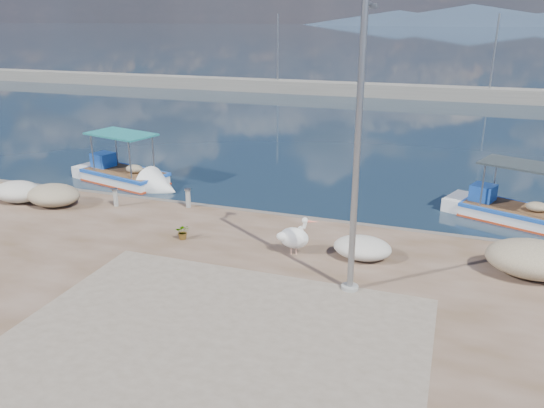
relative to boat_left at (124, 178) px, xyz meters
The scene contains 15 objects.
ground 11.71m from the boat_left, 42.74° to the right, with size 1400.00×1400.00×0.00m, color #162635.
quay_patch 14.56m from the boat_left, 48.75° to the right, with size 9.00×7.00×0.01m, color gray.
breakwater 33.19m from the boat_left, 74.99° to the left, with size 120.00×2.20×7.50m.
mountains 642.25m from the boat_left, 88.84° to the left, with size 370.00×280.00×22.00m.
boat_left is the anchor object (origin of this frame).
boat_right 16.50m from the boat_left, ahead, with size 5.53×3.52×2.53m.
pelican 11.65m from the boat_left, 31.14° to the right, with size 1.20×0.84×1.15m.
lamp_post 14.57m from the boat_left, 32.41° to the right, with size 0.44×0.96×7.00m.
bollard_near 6.10m from the boat_left, 33.50° to the right, with size 0.23×0.23×0.71m.
bollard_far 4.83m from the boat_left, 59.15° to the right, with size 0.22×0.22×0.68m.
potted_plant 8.76m from the boat_left, 43.90° to the right, with size 0.44×0.39×0.49m, color #33722D.
net_pile_d 13.14m from the boat_left, 25.23° to the right, with size 1.68×1.26×0.63m, color silver.
net_pile_b 4.83m from the boat_left, 87.30° to the right, with size 2.02×1.57×0.79m, color #BDAB8C.
net_pile_a 5.10m from the boat_left, 105.38° to the right, with size 1.91×1.39×0.78m, color silver.
net_pile_c 17.24m from the boat_left, 17.61° to the right, with size 2.48×1.77×0.97m, color #BDAB8C.
Camera 1 is at (5.42, -11.77, 7.09)m, focal length 35.00 mm.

